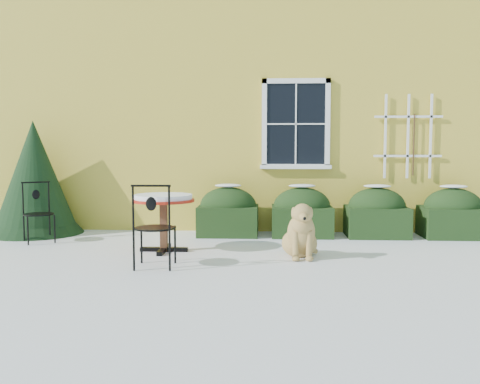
# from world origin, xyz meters

# --- Properties ---
(ground) EXTENTS (80.00, 80.00, 0.00)m
(ground) POSITION_xyz_m (0.00, 0.00, 0.00)
(ground) COLOR white
(ground) RESTS_ON ground
(house) EXTENTS (12.40, 8.40, 6.40)m
(house) POSITION_xyz_m (0.00, 7.00, 3.22)
(house) COLOR yellow
(house) RESTS_ON ground
(hedge_row) EXTENTS (4.95, 0.80, 0.91)m
(hedge_row) POSITION_xyz_m (1.65, 2.55, 0.40)
(hedge_row) COLOR black
(hedge_row) RESTS_ON ground
(evergreen_shrub) EXTENTS (1.68, 1.68, 2.03)m
(evergreen_shrub) POSITION_xyz_m (-3.79, 2.53, 0.82)
(evergreen_shrub) COLOR black
(evergreen_shrub) RESTS_ON ground
(bistro_table) EXTENTS (0.92, 0.92, 0.86)m
(bistro_table) POSITION_xyz_m (-1.14, 1.00, 0.71)
(bistro_table) COLOR black
(bistro_table) RESTS_ON ground
(patio_chair_near) EXTENTS (0.52, 0.52, 1.09)m
(patio_chair_near) POSITION_xyz_m (-1.05, -0.07, 0.55)
(patio_chair_near) COLOR black
(patio_chair_near) RESTS_ON ground
(patio_chair_far) EXTENTS (0.61, 0.60, 0.99)m
(patio_chair_far) POSITION_xyz_m (-3.37, 1.70, 0.49)
(patio_chair_far) COLOR black
(patio_chair_far) RESTS_ON ground
(dog) EXTENTS (0.55, 0.91, 0.81)m
(dog) POSITION_xyz_m (0.88, 0.67, 0.32)
(dog) COLOR tan
(dog) RESTS_ON ground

